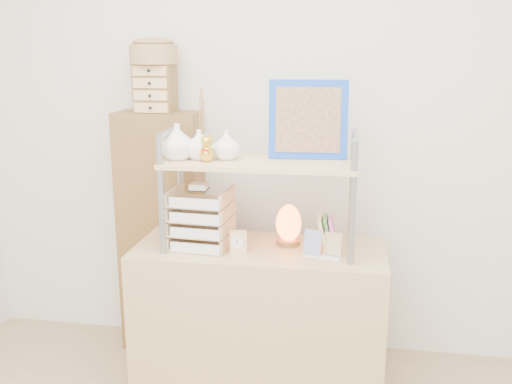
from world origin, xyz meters
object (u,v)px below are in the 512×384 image
Objects in this scene: desk at (259,319)px; salt_lamp at (289,224)px; cabinet at (162,232)px; letter_tray at (200,222)px.

salt_lamp is at bearing 27.17° from desk.
desk is 5.97× the size of salt_lamp.
cabinet is (-0.61, 0.37, 0.30)m from desk.
cabinet reaches higher than desk.
salt_lamp is (0.41, 0.11, -0.02)m from letter_tray.
cabinet is 0.82m from salt_lamp.
letter_tray reaches higher than desk.
cabinet is at bearing 148.85° from desk.
letter_tray is 1.57× the size of salt_lamp.
desk is 0.50m from salt_lamp.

